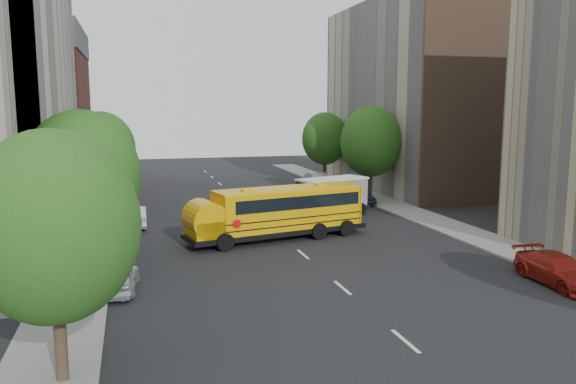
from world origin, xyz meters
name	(u,v)px	position (x,y,z in m)	size (l,w,h in m)	color
ground	(293,246)	(0.00, 0.00, 0.00)	(120.00, 120.00, 0.00)	black
sidewalk_left	(90,238)	(-11.50, 5.00, 0.06)	(3.00, 80.00, 0.12)	slate
sidewalk_right	(427,218)	(11.50, 5.00, 0.06)	(3.00, 80.00, 0.12)	slate
lane_markings	(256,215)	(0.00, 10.00, 0.01)	(0.15, 64.00, 0.01)	silver
building_left_redbrick	(31,123)	(-18.00, 28.00, 6.50)	(10.00, 15.00, 13.00)	maroon
building_right_far	(413,97)	(18.00, 20.00, 9.00)	(10.00, 22.00, 18.00)	tan
building_right_sidewall	(479,94)	(18.00, 9.00, 9.00)	(10.10, 0.30, 18.00)	brown
street_tree_0	(53,227)	(-11.00, -14.00, 4.64)	(4.80, 4.80, 7.41)	#38281C
street_tree_1	(82,175)	(-11.00, -4.00, 4.95)	(5.12, 5.12, 7.90)	#38281C
street_tree_2	(102,150)	(-11.00, 14.00, 4.83)	(4.99, 4.99, 7.71)	#38281C
street_tree_4	(371,142)	(11.00, 14.00, 5.08)	(5.25, 5.25, 8.10)	#38281C
street_tree_5	(325,139)	(11.00, 26.00, 4.70)	(4.86, 4.86, 7.51)	#38281C
school_bus	(276,210)	(-0.55, 1.86, 1.79)	(11.66, 4.94, 3.21)	black
safari_truck	(328,196)	(4.92, 7.88, 1.50)	(6.99, 4.28, 2.83)	black
parked_car_0	(119,277)	(-9.57, -5.89, 0.65)	(1.53, 3.81, 1.30)	#B1B2B8
parked_car_1	(135,217)	(-8.80, 8.02, 0.69)	(1.46, 4.18, 1.38)	silver
parked_car_3	(558,270)	(9.60, -10.13, 0.68)	(1.91, 4.71, 1.37)	maroon
parked_car_4	(362,196)	(9.60, 12.54, 0.66)	(1.55, 3.86, 1.32)	#383E63
parked_car_5	(318,180)	(9.04, 22.30, 0.75)	(1.59, 4.56, 1.50)	#A2A09C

